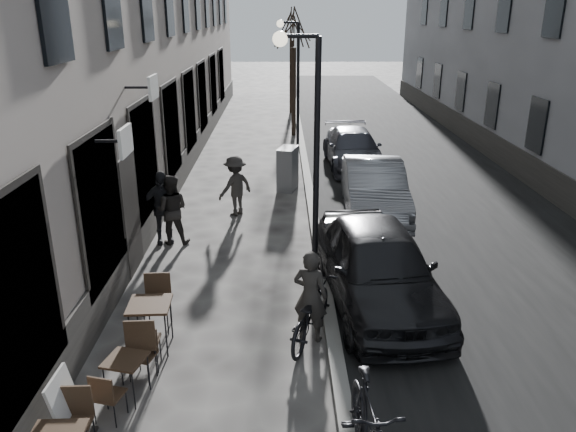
{
  "coord_description": "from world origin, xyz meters",
  "views": [
    {
      "loc": [
        -0.69,
        -4.64,
        5.44
      ],
      "look_at": [
        -0.57,
        5.26,
        1.8
      ],
      "focal_mm": 35.0,
      "sensor_mm": 36.0,
      "label": 1
    }
  ],
  "objects_px": {
    "streetlamp_near": "(308,136)",
    "pedestrian_mid": "(235,186)",
    "bistro_set_b": "(127,374)",
    "pedestrian_near": "(171,210)",
    "moped": "(368,432)",
    "sign_board": "(70,418)",
    "car_far": "(353,149)",
    "pedestrian_far": "(162,208)",
    "car_mid": "(374,189)",
    "tree_near": "(294,29)",
    "bistro_set_c": "(151,321)",
    "car_near": "(378,266)",
    "bicycle": "(310,312)",
    "tree_far": "(291,25)",
    "streetlamp_far": "(294,72)",
    "utility_cabinet": "(288,169)"
  },
  "relations": [
    {
      "from": "streetlamp_near",
      "to": "pedestrian_mid",
      "type": "height_order",
      "value": "streetlamp_near"
    },
    {
      "from": "bistro_set_b",
      "to": "pedestrian_near",
      "type": "relative_size",
      "value": 0.8
    },
    {
      "from": "moped",
      "to": "sign_board",
      "type": "bearing_deg",
      "value": 169.07
    },
    {
      "from": "sign_board",
      "to": "moped",
      "type": "distance_m",
      "value": 3.86
    },
    {
      "from": "sign_board",
      "to": "car_far",
      "type": "distance_m",
      "value": 15.06
    },
    {
      "from": "pedestrian_near",
      "to": "pedestrian_far",
      "type": "distance_m",
      "value": 0.23
    },
    {
      "from": "pedestrian_far",
      "to": "car_mid",
      "type": "height_order",
      "value": "pedestrian_far"
    },
    {
      "from": "tree_near",
      "to": "car_mid",
      "type": "distance_m",
      "value": 11.56
    },
    {
      "from": "bistro_set_b",
      "to": "pedestrian_near",
      "type": "bearing_deg",
      "value": 108.68
    },
    {
      "from": "streetlamp_near",
      "to": "bistro_set_c",
      "type": "relative_size",
      "value": 2.96
    },
    {
      "from": "bistro_set_b",
      "to": "sign_board",
      "type": "distance_m",
      "value": 1.09
    },
    {
      "from": "car_near",
      "to": "car_mid",
      "type": "relative_size",
      "value": 1.04
    },
    {
      "from": "bicycle",
      "to": "sign_board",
      "type": "bearing_deg",
      "value": 58.47
    },
    {
      "from": "tree_far",
      "to": "car_mid",
      "type": "relative_size",
      "value": 1.25
    },
    {
      "from": "streetlamp_near",
      "to": "car_near",
      "type": "height_order",
      "value": "streetlamp_near"
    },
    {
      "from": "bicycle",
      "to": "bistro_set_b",
      "type": "bearing_deg",
      "value": 49.9
    },
    {
      "from": "streetlamp_near",
      "to": "car_far",
      "type": "relative_size",
      "value": 1.1
    },
    {
      "from": "streetlamp_far",
      "to": "moped",
      "type": "relative_size",
      "value": 2.39
    },
    {
      "from": "bistro_set_b",
      "to": "sign_board",
      "type": "xyz_separation_m",
      "value": [
        -0.48,
        -0.98,
        0.03
      ]
    },
    {
      "from": "tree_near",
      "to": "bicycle",
      "type": "relative_size",
      "value": 2.93
    },
    {
      "from": "pedestrian_near",
      "to": "car_near",
      "type": "bearing_deg",
      "value": 144.76
    },
    {
      "from": "streetlamp_near",
      "to": "tree_near",
      "type": "bearing_deg",
      "value": 89.72
    },
    {
      "from": "utility_cabinet",
      "to": "pedestrian_mid",
      "type": "distance_m",
      "value": 2.78
    },
    {
      "from": "streetlamp_far",
      "to": "bistro_set_c",
      "type": "height_order",
      "value": "streetlamp_far"
    },
    {
      "from": "streetlamp_far",
      "to": "sign_board",
      "type": "distance_m",
      "value": 17.18
    },
    {
      "from": "streetlamp_near",
      "to": "bistro_set_b",
      "type": "bearing_deg",
      "value": -127.49
    },
    {
      "from": "car_near",
      "to": "moped",
      "type": "bearing_deg",
      "value": -106.28
    },
    {
      "from": "sign_board",
      "to": "bicycle",
      "type": "relative_size",
      "value": 0.56
    },
    {
      "from": "bistro_set_b",
      "to": "tree_far",
      "type": "bearing_deg",
      "value": 98.21
    },
    {
      "from": "tree_near",
      "to": "moped",
      "type": "distance_m",
      "value": 20.59
    },
    {
      "from": "sign_board",
      "to": "car_mid",
      "type": "distance_m",
      "value": 10.44
    },
    {
      "from": "streetlamp_near",
      "to": "car_far",
      "type": "distance_m",
      "value": 9.96
    },
    {
      "from": "bistro_set_b",
      "to": "car_mid",
      "type": "relative_size",
      "value": 0.3
    },
    {
      "from": "pedestrian_near",
      "to": "bistro_set_c",
      "type": "bearing_deg",
      "value": 95.26
    },
    {
      "from": "car_mid",
      "to": "tree_near",
      "type": "bearing_deg",
      "value": 103.37
    },
    {
      "from": "streetlamp_far",
      "to": "bistro_set_b",
      "type": "height_order",
      "value": "streetlamp_far"
    },
    {
      "from": "sign_board",
      "to": "car_far",
      "type": "bearing_deg",
      "value": 70.73
    },
    {
      "from": "moped",
      "to": "pedestrian_near",
      "type": "bearing_deg",
      "value": 113.67
    },
    {
      "from": "sign_board",
      "to": "moped",
      "type": "relative_size",
      "value": 0.51
    },
    {
      "from": "bistro_set_c",
      "to": "car_mid",
      "type": "distance_m",
      "value": 8.21
    },
    {
      "from": "streetlamp_near",
      "to": "streetlamp_far",
      "type": "relative_size",
      "value": 1.0
    },
    {
      "from": "pedestrian_near",
      "to": "car_far",
      "type": "bearing_deg",
      "value": -127.36
    },
    {
      "from": "bistro_set_b",
      "to": "bicycle",
      "type": "xyz_separation_m",
      "value": [
        2.78,
        1.57,
        0.1
      ]
    },
    {
      "from": "streetlamp_far",
      "to": "pedestrian_far",
      "type": "height_order",
      "value": "streetlamp_far"
    },
    {
      "from": "tree_far",
      "to": "pedestrian_near",
      "type": "bearing_deg",
      "value": -99.93
    },
    {
      "from": "bistro_set_b",
      "to": "car_near",
      "type": "relative_size",
      "value": 0.29
    },
    {
      "from": "tree_near",
      "to": "sign_board",
      "type": "height_order",
      "value": "tree_near"
    },
    {
      "from": "tree_far",
      "to": "moped",
      "type": "bearing_deg",
      "value": -89.02
    },
    {
      "from": "tree_far",
      "to": "streetlamp_far",
      "type": "bearing_deg",
      "value": -90.46
    },
    {
      "from": "tree_near",
      "to": "pedestrian_far",
      "type": "distance_m",
      "value": 13.7
    }
  ]
}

